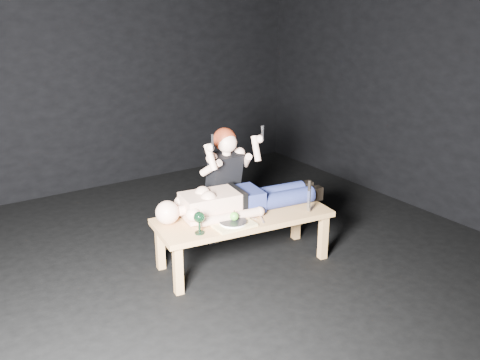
# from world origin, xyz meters

# --- Properties ---
(ground) EXTENTS (5.00, 5.00, 0.00)m
(ground) POSITION_xyz_m (0.00, 0.00, 0.00)
(ground) COLOR black
(ground) RESTS_ON ground
(back_wall) EXTENTS (5.00, 0.00, 5.00)m
(back_wall) POSITION_xyz_m (0.00, 2.50, 1.50)
(back_wall) COLOR black
(back_wall) RESTS_ON ground
(table) EXTENTS (1.55, 0.75, 0.45)m
(table) POSITION_xyz_m (0.19, -0.09, 0.23)
(table) COLOR tan
(table) RESTS_ON ground
(lying_man) EXTENTS (1.46, 0.61, 0.25)m
(lying_man) POSITION_xyz_m (0.25, 0.01, 0.57)
(lying_man) COLOR #D5A289
(lying_man) RESTS_ON table
(kneeling_woman) EXTENTS (0.62, 0.69, 1.15)m
(kneeling_woman) POSITION_xyz_m (0.25, 0.38, 0.58)
(kneeling_woman) COLOR black
(kneeling_woman) RESTS_ON ground
(serving_tray) EXTENTS (0.34, 0.25, 0.02)m
(serving_tray) POSITION_xyz_m (0.01, -0.21, 0.46)
(serving_tray) COLOR tan
(serving_tray) RESTS_ON table
(plate) EXTENTS (0.23, 0.23, 0.02)m
(plate) POSITION_xyz_m (0.01, -0.21, 0.48)
(plate) COLOR white
(plate) RESTS_ON serving_tray
(apple) EXTENTS (0.07, 0.07, 0.07)m
(apple) POSITION_xyz_m (0.02, -0.20, 0.52)
(apple) COLOR green
(apple) RESTS_ON plate
(goblet) EXTENTS (0.10, 0.10, 0.18)m
(goblet) POSITION_xyz_m (-0.29, -0.20, 0.54)
(goblet) COLOR black
(goblet) RESTS_ON table
(fork_flat) EXTENTS (0.02, 0.16, 0.01)m
(fork_flat) POSITION_xyz_m (-0.14, -0.20, 0.45)
(fork_flat) COLOR #B2B2B7
(fork_flat) RESTS_ON table
(knife_flat) EXTENTS (0.08, 0.15, 0.01)m
(knife_flat) POSITION_xyz_m (0.27, -0.25, 0.45)
(knife_flat) COLOR #B2B2B7
(knife_flat) RESTS_ON table
(spoon_flat) EXTENTS (0.10, 0.14, 0.01)m
(spoon_flat) POSITION_xyz_m (0.20, -0.15, 0.45)
(spoon_flat) COLOR #B2B2B7
(spoon_flat) RESTS_ON table
(carving_knife) EXTENTS (0.04, 0.05, 0.29)m
(carving_knife) POSITION_xyz_m (0.69, -0.33, 0.59)
(carving_knife) COLOR #B2B2B7
(carving_knife) RESTS_ON table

